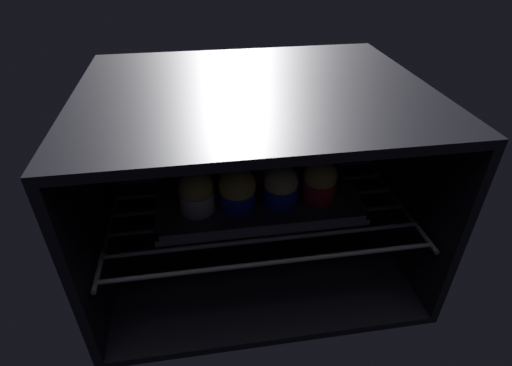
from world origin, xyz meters
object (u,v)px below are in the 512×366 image
(muffin_row0_col1, at_px, (238,189))
(muffin_row0_col2, at_px, (281,187))
(muffin_row1_col1, at_px, (234,168))
(baking_tray, at_px, (256,195))
(muffin_row0_col3, at_px, (320,181))
(muffin_row1_col2, at_px, (270,165))
(muffin_row0_col0, at_px, (196,192))
(muffin_row1_col0, at_px, (197,171))
(muffin_row1_col3, at_px, (309,160))

(muffin_row0_col1, height_order, muffin_row0_col2, muffin_row0_col1)
(muffin_row0_col1, xyz_separation_m, muffin_row1_col1, (0.00, 0.07, -0.00))
(muffin_row0_col2, bearing_deg, baking_tray, 136.50)
(muffin_row0_col2, relative_size, muffin_row0_col3, 0.94)
(muffin_row0_col1, distance_m, muffin_row1_col1, 0.07)
(muffin_row0_col3, bearing_deg, baking_tray, 163.25)
(muffin_row0_col2, height_order, muffin_row1_col1, muffin_row1_col1)
(baking_tray, distance_m, muffin_row1_col1, 0.07)
(muffin_row0_col3, xyz_separation_m, muffin_row1_col2, (-0.08, 0.07, -0.00))
(muffin_row1_col1, height_order, muffin_row1_col2, muffin_row1_col1)
(muffin_row1_col1, bearing_deg, muffin_row1_col2, 5.76)
(muffin_row0_col0, bearing_deg, muffin_row1_col0, 86.89)
(muffin_row0_col3, relative_size, muffin_row1_col1, 1.02)
(muffin_row1_col2, height_order, muffin_row1_col3, muffin_row1_col3)
(muffin_row1_col2, bearing_deg, baking_tray, -130.26)
(muffin_row0_col3, height_order, muffin_row1_col0, muffin_row0_col3)
(muffin_row0_col0, xyz_separation_m, muffin_row1_col0, (0.00, 0.07, -0.00))
(baking_tray, relative_size, muffin_row1_col1, 4.59)
(muffin_row0_col3, bearing_deg, muffin_row0_col2, -177.22)
(muffin_row0_col0, height_order, muffin_row1_col2, muffin_row0_col0)
(baking_tray, bearing_deg, muffin_row0_col1, -135.76)
(muffin_row1_col3, bearing_deg, muffin_row0_col1, -153.32)
(muffin_row0_col1, relative_size, muffin_row1_col0, 1.06)
(muffin_row0_col1, distance_m, muffin_row1_col3, 0.17)
(muffin_row0_col0, relative_size, muffin_row0_col1, 1.09)
(muffin_row0_col0, height_order, muffin_row1_col1, muffin_row0_col0)
(baking_tray, xyz_separation_m, muffin_row0_col1, (-0.04, -0.04, 0.04))
(muffin_row1_col0, bearing_deg, muffin_row0_col0, -93.11)
(muffin_row1_col3, bearing_deg, muffin_row1_col1, -178.16)
(muffin_row1_col0, bearing_deg, muffin_row0_col1, -48.05)
(muffin_row1_col1, bearing_deg, muffin_row0_col2, -42.58)
(muffin_row0_col1, relative_size, muffin_row1_col1, 1.00)
(muffin_row0_col3, xyz_separation_m, muffin_row1_col0, (-0.22, 0.07, -0.00))
(muffin_row1_col0, distance_m, muffin_row1_col1, 0.07)
(muffin_row0_col2, bearing_deg, muffin_row1_col0, 152.75)
(muffin_row0_col1, height_order, muffin_row1_col3, muffin_row1_col3)
(muffin_row0_col0, distance_m, muffin_row1_col1, 0.10)
(muffin_row1_col0, distance_m, muffin_row1_col3, 0.22)
(baking_tray, height_order, muffin_row1_col0, muffin_row1_col0)
(muffin_row0_col0, bearing_deg, baking_tray, 17.11)
(muffin_row1_col1, bearing_deg, muffin_row0_col0, -137.60)
(muffin_row0_col2, xyz_separation_m, muffin_row0_col3, (0.07, 0.00, 0.00))
(baking_tray, relative_size, muffin_row0_col2, 4.81)
(muffin_row0_col3, bearing_deg, muffin_row1_col3, 90.43)
(muffin_row0_col0, bearing_deg, muffin_row1_col2, 27.17)
(muffin_row1_col2, bearing_deg, muffin_row0_col2, -86.13)
(muffin_row0_col1, bearing_deg, muffin_row0_col2, 0.34)
(baking_tray, distance_m, muffin_row1_col2, 0.07)
(muffin_row0_col3, bearing_deg, muffin_row1_col2, 136.55)
(muffin_row0_col0, height_order, muffin_row0_col2, muffin_row0_col0)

